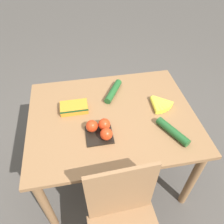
{
  "coord_description": "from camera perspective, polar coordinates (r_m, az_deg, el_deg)",
  "views": [
    {
      "loc": [
        0.2,
        1.08,
        1.87
      ],
      "look_at": [
        0.0,
        0.0,
        0.77
      ],
      "focal_mm": 35.0,
      "sensor_mm": 36.0,
      "label": 1
    }
  ],
  "objects": [
    {
      "name": "cucumber_near",
      "position": [
        1.73,
        0.33,
        5.45
      ],
      "size": [
        0.18,
        0.25,
        0.05
      ],
      "color": "#1E5123",
      "rests_on": "dining_table"
    },
    {
      "name": "ground_plane",
      "position": [
        2.17,
        -0.0,
        -14.56
      ],
      "size": [
        12.0,
        12.0,
        0.0
      ],
      "primitive_type": "plane",
      "color": "#4C4742"
    },
    {
      "name": "cucumber_far",
      "position": [
        1.49,
        15.56,
        -4.89
      ],
      "size": [
        0.16,
        0.25,
        0.05
      ],
      "color": "#1E5123",
      "rests_on": "dining_table"
    },
    {
      "name": "banana_bunch",
      "position": [
        1.67,
        12.17,
        2.28
      ],
      "size": [
        0.17,
        0.18,
        0.04
      ],
      "color": "brown",
      "rests_on": "dining_table"
    },
    {
      "name": "dining_table",
      "position": [
        1.65,
        -0.0,
        -3.25
      ],
      "size": [
        1.19,
        0.94,
        0.74
      ],
      "color": "olive",
      "rests_on": "ground_plane"
    },
    {
      "name": "carrot_bag",
      "position": [
        1.61,
        -9.88,
        1.29
      ],
      "size": [
        0.2,
        0.12,
        0.05
      ],
      "color": "orange",
      "rests_on": "dining_table"
    },
    {
      "name": "tomato_pack",
      "position": [
        1.43,
        -3.03,
        -4.49
      ],
      "size": [
        0.18,
        0.18,
        0.09
      ],
      "color": "black",
      "rests_on": "dining_table"
    }
  ]
}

